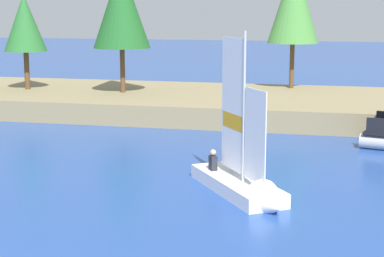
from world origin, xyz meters
name	(u,v)px	position (x,y,z in m)	size (l,w,h in m)	color
shore_bank	(196,103)	(0.00, 24.42, 0.52)	(80.00, 10.04, 1.04)	#897A56
shoreline_tree_midleft	(25,23)	(-9.73, 23.92, 4.75)	(2.38, 2.38, 5.32)	brown
shoreline_tree_centre	(121,6)	(-3.99, 23.84, 5.67)	(3.08, 3.08, 6.86)	brown
shoreline_tree_midright	(294,1)	(4.83, 27.84, 5.95)	(2.89, 2.89, 7.29)	brown
sailboat	(247,185)	(5.03, 9.24, 0.40)	(3.81, 4.69, 5.34)	white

